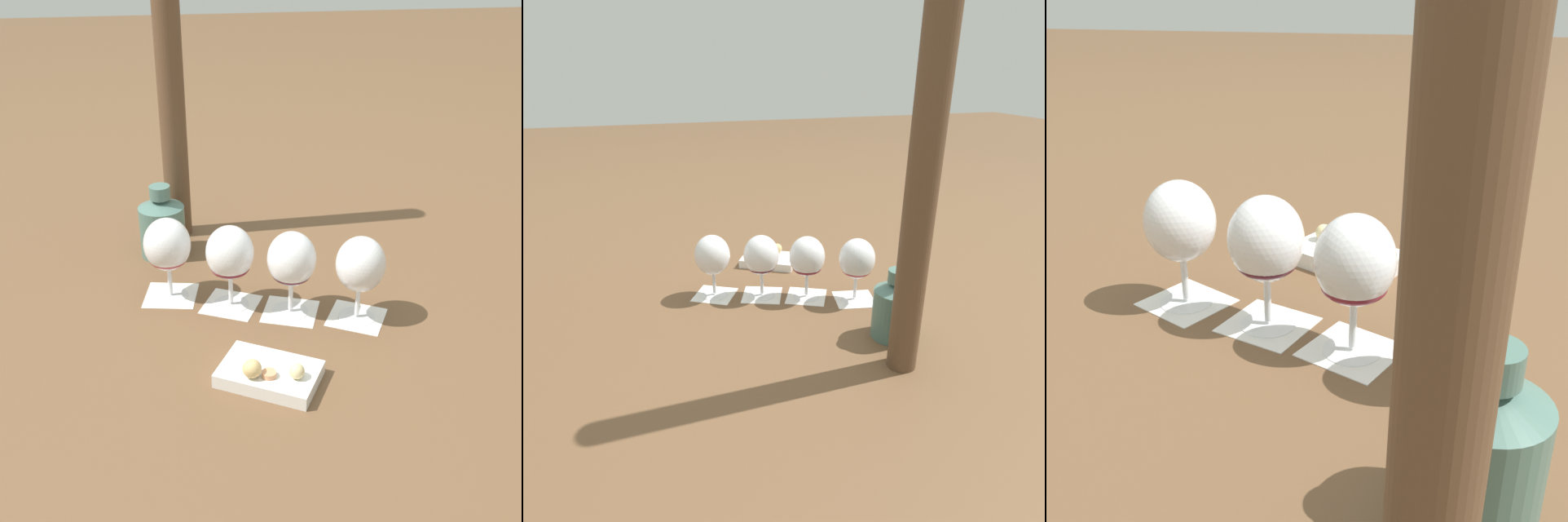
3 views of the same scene
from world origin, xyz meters
TOP-DOWN VIEW (x-y plane):
  - ground_plane at (0.00, 0.00)m, footprint 8.00×8.00m
  - tasting_card_0 at (-0.18, 0.07)m, footprint 0.12×0.12m
  - tasting_card_1 at (-0.06, 0.02)m, footprint 0.14×0.13m
  - tasting_card_2 at (0.05, -0.03)m, footprint 0.13×0.13m
  - tasting_card_3 at (0.18, -0.07)m, footprint 0.14×0.14m
  - wine_glass_0 at (-0.18, 0.07)m, footprint 0.09×0.09m
  - wine_glass_1 at (-0.06, 0.02)m, footprint 0.09×0.09m
  - wine_glass_2 at (0.05, -0.03)m, footprint 0.09×0.09m
  - wine_glass_3 at (0.18, -0.07)m, footprint 0.09×0.09m
  - ceramic_vase at (-0.18, 0.26)m, footprint 0.10×0.10m
  - snack_dish at (-0.02, -0.23)m, footprint 0.19×0.17m
  - umbrella_pole at (-0.14, 0.36)m, footprint 0.06×0.06m

SIDE VIEW (x-z plane):
  - ground_plane at x=0.00m, z-range 0.00..0.00m
  - tasting_card_0 at x=-0.18m, z-range 0.00..0.00m
  - tasting_card_1 at x=-0.06m, z-range 0.00..0.00m
  - tasting_card_2 at x=0.05m, z-range 0.00..0.00m
  - tasting_card_3 at x=0.18m, z-range 0.00..0.00m
  - snack_dish at x=-0.02m, z-range -0.01..0.04m
  - ceramic_vase at x=-0.18m, z-range -0.01..0.15m
  - wine_glass_3 at x=0.18m, z-range 0.03..0.19m
  - wine_glass_2 at x=0.05m, z-range 0.03..0.19m
  - wine_glass_0 at x=-0.18m, z-range 0.03..0.19m
  - wine_glass_1 at x=-0.06m, z-range 0.03..0.19m
  - umbrella_pole at x=-0.14m, z-range 0.00..0.85m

